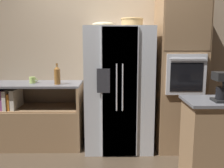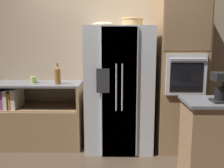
% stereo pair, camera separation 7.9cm
% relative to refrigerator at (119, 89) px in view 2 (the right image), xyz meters
% --- Properties ---
extents(ground_plane, '(20.00, 20.00, 0.00)m').
position_rel_refrigerator_xyz_m(ground_plane, '(-0.19, -0.03, -0.87)').
color(ground_plane, '#4C3D2D').
extents(wall_back, '(12.00, 0.06, 2.80)m').
position_rel_refrigerator_xyz_m(wall_back, '(-0.19, 0.38, 0.53)').
color(wall_back, tan).
rests_on(wall_back, ground_plane).
extents(counter_left, '(1.29, 0.57, 0.94)m').
position_rel_refrigerator_xyz_m(counter_left, '(-1.21, 0.06, -0.51)').
color(counter_left, '#93704C').
rests_on(counter_left, ground_plane).
extents(refrigerator, '(0.93, 0.73, 1.74)m').
position_rel_refrigerator_xyz_m(refrigerator, '(0.00, 0.00, 0.00)').
color(refrigerator, silver).
rests_on(refrigerator, ground_plane).
extents(wall_oven, '(0.62, 0.73, 2.24)m').
position_rel_refrigerator_xyz_m(wall_oven, '(0.85, 0.01, 0.25)').
color(wall_oven, '#93704C').
rests_on(wall_oven, ground_plane).
extents(island_counter, '(0.71, 0.51, 0.93)m').
position_rel_refrigerator_xyz_m(island_counter, '(1.02, -0.96, -0.40)').
color(island_counter, '#93704C').
rests_on(island_counter, ground_plane).
extents(wicker_basket, '(0.31, 0.31, 0.12)m').
position_rel_refrigerator_xyz_m(wicker_basket, '(0.18, 0.02, 0.93)').
color(wicker_basket, tan).
rests_on(wicker_basket, refrigerator).
extents(fruit_bowl, '(0.30, 0.30, 0.06)m').
position_rel_refrigerator_xyz_m(fruit_bowl, '(-0.21, 0.02, 0.90)').
color(fruit_bowl, beige).
rests_on(fruit_bowl, refrigerator).
extents(bottle_tall, '(0.09, 0.09, 0.29)m').
position_rel_refrigerator_xyz_m(bottle_tall, '(-0.86, -0.04, 0.21)').
color(bottle_tall, brown).
rests_on(bottle_tall, counter_left).
extents(mug, '(0.12, 0.08, 0.09)m').
position_rel_refrigerator_xyz_m(mug, '(-1.24, 0.06, 0.12)').
color(mug, '#B2D166').
rests_on(mug, counter_left).
extents(coffee_maker, '(0.18, 0.18, 0.30)m').
position_rel_refrigerator_xyz_m(coffee_maker, '(1.03, -1.03, 0.22)').
color(coffee_maker, black).
rests_on(coffee_maker, island_counter).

